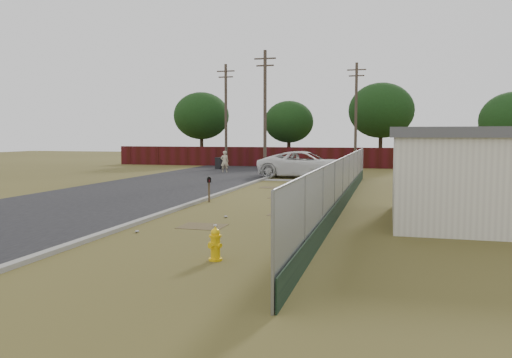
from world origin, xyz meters
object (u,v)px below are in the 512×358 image
(fire_hydrant, at_px, (215,245))
(pickup_truck, at_px, (306,164))
(pedestrian, at_px, (225,162))
(trash_bin, at_px, (220,163))
(mailbox, at_px, (209,182))

(fire_hydrant, height_order, pickup_truck, pickup_truck)
(pickup_truck, relative_size, pedestrian, 3.86)
(trash_bin, bearing_deg, pedestrian, -65.47)
(trash_bin, bearing_deg, mailbox, -72.08)
(mailbox, relative_size, trash_bin, 1.13)
(pickup_truck, height_order, pedestrian, pickup_truck)
(trash_bin, bearing_deg, fire_hydrant, -71.03)
(pedestrian, bearing_deg, fire_hydrant, 89.32)
(mailbox, bearing_deg, pickup_truck, 81.68)
(fire_hydrant, distance_m, mailbox, 10.09)
(pickup_truck, bearing_deg, fire_hydrant, -174.60)
(mailbox, xyz_separation_m, trash_bin, (-6.51, 20.13, -0.38))
(fire_hydrant, bearing_deg, mailbox, 111.17)
(mailbox, height_order, trash_bin, mailbox)
(fire_hydrant, height_order, pedestrian, pedestrian)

